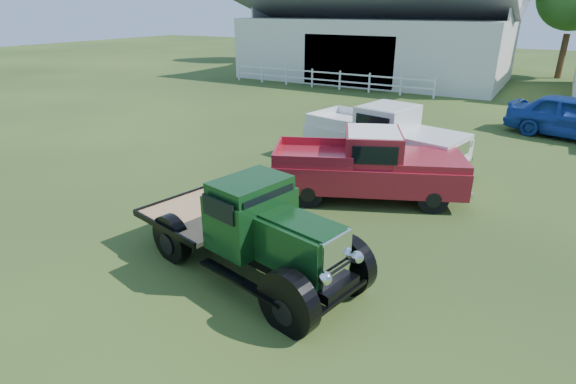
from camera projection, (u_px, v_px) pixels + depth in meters
The scene contains 9 objects.
ground at pixel (252, 253), 9.81m from camera, with size 120.00×120.00×0.00m, color #233616.
shed_left at pixel (375, 39), 32.72m from camera, with size 18.80×10.20×5.60m, color silver, non-canonical shape.
fence_rail at pixel (326, 79), 29.25m from camera, with size 14.20×0.16×1.20m, color white, non-canonical shape.
tree_a at pixel (293, 3), 42.51m from camera, with size 6.30×6.30×10.50m, color #27571C, non-canonical shape.
tree_c at pixel (572, 14), 32.02m from camera, with size 5.40×5.40×9.00m, color #27571C, non-canonical shape.
vintage_flatbed at pixel (248, 226), 8.77m from camera, with size 5.07×2.01×2.01m, color #113A17, non-canonical shape.
red_pickup at pixel (367, 164), 12.31m from camera, with size 5.31×2.04×1.94m, color maroon, non-canonical shape.
white_pickup at pixel (383, 136), 14.86m from camera, with size 5.45×2.11×2.00m, color silver, non-canonical shape.
misc_car_blue at pixel (576, 117), 18.01m from camera, with size 2.04×5.06×1.72m, color navy.
Camera 1 is at (5.01, -6.98, 4.98)m, focal length 28.00 mm.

